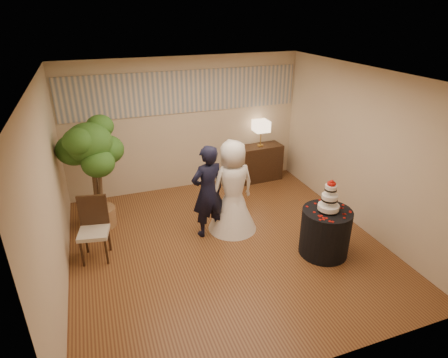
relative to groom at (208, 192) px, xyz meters
name	(u,v)px	position (x,y,z in m)	size (l,w,h in m)	color
floor	(226,245)	(0.17, -0.46, -0.83)	(5.00, 5.00, 0.00)	brown
ceiling	(227,76)	(0.17, -0.46, 1.97)	(5.00, 5.00, 0.00)	white
wall_back	(186,125)	(0.17, 2.04, 0.57)	(5.00, 0.06, 2.80)	beige
wall_front	(317,267)	(0.17, -2.96, 0.57)	(5.00, 0.06, 2.80)	beige
wall_left	(50,195)	(-2.33, -0.46, 0.57)	(0.06, 5.00, 2.80)	beige
wall_right	(361,150)	(2.67, -0.46, 0.57)	(0.06, 5.00, 2.80)	beige
mural_border	(184,92)	(0.17, 2.02, 1.27)	(4.90, 0.02, 0.85)	#ABA79D
groom	(208,192)	(0.00, 0.00, 0.00)	(0.60, 0.40, 1.66)	black
bride	(233,187)	(0.46, 0.02, 0.01)	(0.87, 0.87, 1.67)	white
cake_table	(325,232)	(1.58, -1.18, -0.44)	(0.78, 0.78, 0.78)	black
wedding_cake	(330,196)	(1.58, -1.18, 0.22)	(0.34, 0.34, 0.53)	white
console	(260,163)	(1.81, 1.79, -0.42)	(0.99, 0.44, 0.82)	black
table_lamp	(261,133)	(1.81, 1.79, 0.29)	(0.32, 0.32, 0.58)	#D9B78F
ficus_tree	(94,175)	(-1.77, 0.93, 0.20)	(0.98, 0.98, 2.05)	#2E5E1D
side_chair	(93,231)	(-1.89, -0.08, -0.32)	(0.47, 0.49, 1.02)	black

